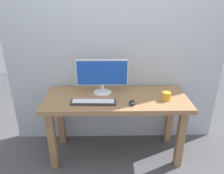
{
  "coord_description": "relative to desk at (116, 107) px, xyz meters",
  "views": [
    {
      "loc": [
        -0.08,
        -2.07,
        1.75
      ],
      "look_at": [
        -0.05,
        0.0,
        0.87
      ],
      "focal_mm": 33.88,
      "sensor_mm": 36.0,
      "label": 1
    }
  ],
  "objects": [
    {
      "name": "wall_back",
      "position": [
        0.0,
        0.35,
        0.87
      ],
      "size": [
        2.58,
        0.04,
        3.0
      ],
      "primitive_type": "cube",
      "color": "#B2BCC6",
      "rests_on": "ground_plane"
    },
    {
      "name": "coffee_mug",
      "position": [
        0.52,
        -0.08,
        0.16
      ],
      "size": [
        0.09,
        0.09,
        0.09
      ],
      "primitive_type": "cylinder",
      "color": "orange",
      "rests_on": "desk"
    },
    {
      "name": "mouse",
      "position": [
        0.15,
        -0.17,
        0.14
      ],
      "size": [
        0.07,
        0.11,
        0.04
      ],
      "primitive_type": "ellipsoid",
      "rotation": [
        0.0,
        0.0,
        -0.11
      ],
      "color": "#232328",
      "rests_on": "desk"
    },
    {
      "name": "keyboard_primary",
      "position": [
        -0.24,
        -0.14,
        0.13
      ],
      "size": [
        0.47,
        0.13,
        0.03
      ],
      "color": "#333338",
      "rests_on": "desk"
    },
    {
      "name": "monitor",
      "position": [
        -0.15,
        0.11,
        0.33
      ],
      "size": [
        0.57,
        0.2,
        0.39
      ],
      "color": "silver",
      "rests_on": "desk"
    },
    {
      "name": "desk",
      "position": [
        0.0,
        0.0,
        0.0
      ],
      "size": [
        1.56,
        0.62,
        0.75
      ],
      "color": "#936D47",
      "rests_on": "ground_plane"
    },
    {
      "name": "ground_plane",
      "position": [
        0.0,
        0.0,
        -0.63
      ],
      "size": [
        6.0,
        6.0,
        0.0
      ],
      "primitive_type": "plane",
      "color": "#4C4C51"
    }
  ]
}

